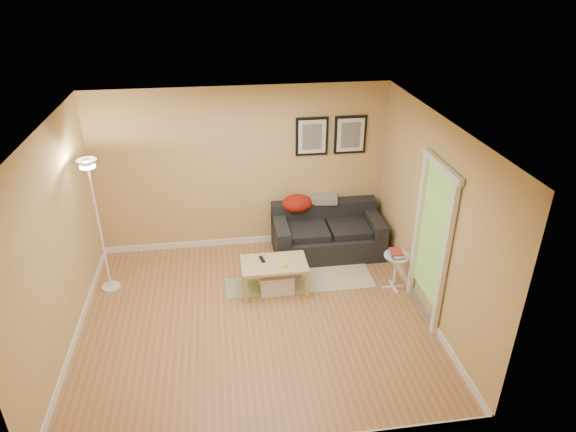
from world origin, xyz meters
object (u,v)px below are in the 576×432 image
object	(u,v)px
side_table	(395,271)
floor_lamp	(100,231)
sofa	(328,231)
book_stack	(397,253)
coffee_table	(274,276)
storage_bin	(276,281)

from	to	relation	value
side_table	floor_lamp	size ratio (longest dim) A/B	0.28
floor_lamp	sofa	bearing A→B (deg)	9.14
book_stack	floor_lamp	world-z (taller)	floor_lamp
side_table	book_stack	distance (m)	0.31
coffee_table	book_stack	xyz separation A→B (m)	(1.69, -0.20, 0.35)
side_table	floor_lamp	world-z (taller)	floor_lamp
storage_bin	floor_lamp	size ratio (longest dim) A/B	0.25
sofa	floor_lamp	distance (m)	3.37
sofa	storage_bin	xyz separation A→B (m)	(-0.93, -0.92, -0.23)
side_table	sofa	bearing A→B (deg)	123.84
side_table	storage_bin	bearing A→B (deg)	173.90
storage_bin	book_stack	size ratio (longest dim) A/B	2.03
storage_bin	book_stack	bearing A→B (deg)	-6.65
sofa	storage_bin	size ratio (longest dim) A/B	3.51
sofa	coffee_table	world-z (taller)	sofa
book_stack	side_table	bearing A→B (deg)	53.87
side_table	book_stack	size ratio (longest dim) A/B	2.29
sofa	coffee_table	size ratio (longest dim) A/B	1.86
side_table	floor_lamp	bearing A→B (deg)	171.89
coffee_table	book_stack	world-z (taller)	book_stack
storage_bin	sofa	bearing A→B (deg)	44.69
side_table	floor_lamp	xyz separation A→B (m)	(-4.02, 0.57, 0.66)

